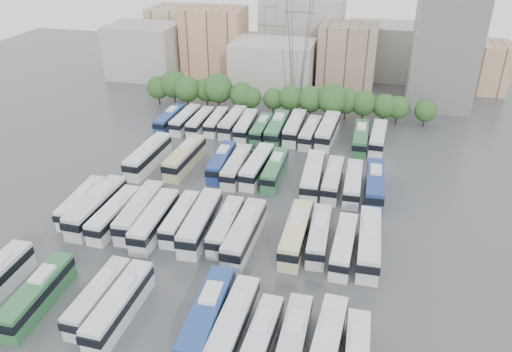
% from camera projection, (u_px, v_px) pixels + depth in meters
% --- Properties ---
extents(ground, '(220.00, 220.00, 0.00)m').
position_uv_depth(ground, '(226.00, 213.00, 76.28)').
color(ground, '#424447').
rests_on(ground, ground).
extents(tree_line, '(65.15, 8.08, 8.50)m').
position_uv_depth(tree_line, '(273.00, 96.00, 110.54)').
color(tree_line, black).
rests_on(tree_line, ground).
extents(city_buildings, '(102.00, 35.00, 20.00)m').
position_uv_depth(city_buildings, '(277.00, 47.00, 135.50)').
color(city_buildings, '#9E998E').
rests_on(city_buildings, ground).
extents(apartment_tower, '(14.00, 14.00, 26.00)m').
position_uv_depth(apartment_tower, '(445.00, 49.00, 112.32)').
color(apartment_tower, silver).
rests_on(apartment_tower, ground).
extents(electricity_pylon, '(9.00, 6.91, 33.83)m').
position_uv_depth(electricity_pylon, '(300.00, 24.00, 109.68)').
color(electricity_pylon, slate).
rests_on(electricity_pylon, ground).
extents(bus_r0_s2, '(3.13, 12.40, 3.86)m').
position_uv_depth(bus_r0_s2, '(38.00, 294.00, 57.42)').
color(bus_r0_s2, '#2E6B3C').
rests_on(bus_r0_s2, ground).
extents(bus_r0_s4, '(2.74, 11.56, 3.61)m').
position_uv_depth(bus_r0_s4, '(99.00, 296.00, 57.31)').
color(bus_r0_s4, silver).
rests_on(bus_r0_s4, ground).
extents(bus_r0_s5, '(2.90, 12.54, 3.92)m').
position_uv_depth(bus_r0_s5, '(120.00, 305.00, 55.86)').
color(bus_r0_s5, silver).
rests_on(bus_r0_s5, ground).
extents(bus_r0_s8, '(3.39, 13.55, 4.22)m').
position_uv_depth(bus_r0_s8, '(207.00, 316.00, 54.04)').
color(bus_r0_s8, navy).
rests_on(bus_r0_s8, ground).
extents(bus_r0_s9, '(2.94, 12.59, 3.94)m').
position_uv_depth(bus_r0_s9, '(233.00, 324.00, 53.30)').
color(bus_r0_s9, silver).
rests_on(bus_r0_s9, ground).
extents(bus_r0_s10, '(2.88, 11.47, 3.57)m').
position_uv_depth(bus_r0_s10, '(260.00, 341.00, 51.39)').
color(bus_r0_s10, silver).
rests_on(bus_r0_s10, ground).
extents(bus_r0_s11, '(2.70, 11.87, 3.72)m').
position_uv_depth(bus_r0_s11, '(293.00, 343.00, 51.09)').
color(bus_r0_s11, silver).
rests_on(bus_r0_s11, ground).
extents(bus_r0_s12, '(3.31, 12.45, 3.87)m').
position_uv_depth(bus_r0_s12, '(327.00, 346.00, 50.67)').
color(bus_r0_s12, silver).
rests_on(bus_r0_s12, ground).
extents(bus_r1_s0, '(3.14, 11.84, 3.68)m').
position_uv_depth(bus_r1_s0, '(82.00, 202.00, 75.67)').
color(bus_r1_s0, silver).
rests_on(bus_r1_s0, ground).
extents(bus_r1_s1, '(3.15, 13.70, 4.29)m').
position_uv_depth(bus_r1_s1, '(97.00, 206.00, 74.01)').
color(bus_r1_s1, silver).
rests_on(bus_r1_s1, ground).
extents(bus_r1_s2, '(2.90, 12.15, 3.80)m').
position_uv_depth(bus_r1_s2, '(115.00, 214.00, 72.59)').
color(bus_r1_s2, silver).
rests_on(bus_r1_s2, ground).
extents(bus_r1_s3, '(3.52, 13.22, 4.11)m').
position_uv_depth(bus_r1_s3, '(140.00, 211.00, 72.96)').
color(bus_r1_s3, silver).
rests_on(bus_r1_s3, ground).
extents(bus_r1_s4, '(3.16, 12.90, 4.03)m').
position_uv_depth(bus_r1_s4, '(155.00, 220.00, 70.99)').
color(bus_r1_s4, silver).
rests_on(bus_r1_s4, ground).
extents(bus_r1_s5, '(2.78, 11.34, 3.54)m').
position_uv_depth(bus_r1_s5, '(181.00, 218.00, 71.87)').
color(bus_r1_s5, white).
rests_on(bus_r1_s5, ground).
extents(bus_r1_s6, '(3.52, 13.54, 4.21)m').
position_uv_depth(bus_r1_s6, '(201.00, 221.00, 70.45)').
color(bus_r1_s6, silver).
rests_on(bus_r1_s6, ground).
extents(bus_r1_s7, '(2.89, 11.85, 3.70)m').
position_uv_depth(bus_r1_s7, '(226.00, 225.00, 70.00)').
color(bus_r1_s7, silver).
rests_on(bus_r1_s7, ground).
extents(bus_r1_s8, '(3.17, 13.35, 4.17)m').
position_uv_depth(bus_r1_s8, '(245.00, 233.00, 68.02)').
color(bus_r1_s8, silver).
rests_on(bus_r1_s8, ground).
extents(bus_r1_s10, '(2.92, 12.93, 4.05)m').
position_uv_depth(bus_r1_s10, '(296.00, 233.00, 68.02)').
color(bus_r1_s10, beige).
rests_on(bus_r1_s10, ground).
extents(bus_r1_s11, '(2.99, 11.77, 3.67)m').
position_uv_depth(bus_r1_s11, '(319.00, 235.00, 68.03)').
color(bus_r1_s11, silver).
rests_on(bus_r1_s11, ground).
extents(bus_r1_s12, '(2.86, 11.81, 3.69)m').
position_uv_depth(bus_r1_s12, '(344.00, 245.00, 65.96)').
color(bus_r1_s12, white).
rests_on(bus_r1_s12, ground).
extents(bus_r1_s13, '(3.20, 13.31, 4.16)m').
position_uv_depth(bus_r1_s13, '(369.00, 242.00, 66.07)').
color(bus_r1_s13, silver).
rests_on(bus_r1_s13, ground).
extents(bus_r2_s1, '(3.41, 13.71, 4.27)m').
position_uv_depth(bus_r2_s1, '(149.00, 155.00, 89.14)').
color(bus_r2_s1, silver).
rests_on(bus_r2_s1, ground).
extents(bus_r2_s3, '(3.48, 13.36, 4.16)m').
position_uv_depth(bus_r2_s3, '(185.00, 157.00, 88.74)').
color(bus_r2_s3, '#BFB483').
rests_on(bus_r2_s3, ground).
extents(bus_r2_s5, '(3.19, 11.95, 3.71)m').
position_uv_depth(bus_r2_s5, '(221.00, 161.00, 87.61)').
color(bus_r2_s5, navy).
rests_on(bus_r2_s5, ground).
extents(bus_r2_s6, '(2.75, 12.19, 3.82)m').
position_uv_depth(bus_r2_s6, '(237.00, 166.00, 85.99)').
color(bus_r2_s6, silver).
rests_on(bus_r2_s6, ground).
extents(bus_r2_s7, '(3.38, 12.76, 3.97)m').
position_uv_depth(bus_r2_s7, '(257.00, 166.00, 85.91)').
color(bus_r2_s7, white).
rests_on(bus_r2_s7, ground).
extents(bus_r2_s8, '(2.59, 11.82, 3.71)m').
position_uv_depth(bus_r2_s8, '(275.00, 169.00, 85.01)').
color(bus_r2_s8, '#30703E').
rests_on(bus_r2_s8, ground).
extents(bus_r2_s10, '(3.42, 13.37, 4.16)m').
position_uv_depth(bus_r2_s10, '(313.00, 175.00, 82.61)').
color(bus_r2_s10, silver).
rests_on(bus_r2_s10, ground).
extents(bus_r2_s11, '(2.64, 11.99, 3.76)m').
position_uv_depth(bus_r2_s11, '(333.00, 179.00, 81.93)').
color(bus_r2_s11, silver).
rests_on(bus_r2_s11, ground).
extents(bus_r2_s12, '(2.80, 11.95, 3.74)m').
position_uv_depth(bus_r2_s12, '(353.00, 183.00, 80.79)').
color(bus_r2_s12, silver).
rests_on(bus_r2_s12, ground).
extents(bus_r2_s13, '(3.18, 13.06, 4.08)m').
position_uv_depth(bus_r2_s13, '(375.00, 184.00, 80.05)').
color(bus_r2_s13, navy).
rests_on(bus_r2_s13, ground).
extents(bus_r3_s0, '(2.65, 11.59, 3.63)m').
position_uv_depth(bus_r3_s0, '(170.00, 119.00, 105.48)').
color(bus_r3_s0, navy).
rests_on(bus_r3_s0, ground).
extents(bus_r3_s1, '(2.88, 11.70, 3.65)m').
position_uv_depth(bus_r3_s1, '(185.00, 119.00, 105.15)').
color(bus_r3_s1, silver).
rests_on(bus_r3_s1, ground).
extents(bus_r3_s2, '(2.56, 11.31, 3.54)m').
position_uv_depth(bus_r3_s2, '(200.00, 121.00, 104.27)').
color(bus_r3_s2, silver).
rests_on(bus_r3_s2, ground).
extents(bus_r3_s3, '(2.69, 10.98, 3.42)m').
position_uv_depth(bus_r3_s3, '(216.00, 121.00, 104.44)').
color(bus_r3_s3, white).
rests_on(bus_r3_s3, ground).
extents(bus_r3_s4, '(2.92, 12.26, 3.83)m').
position_uv_depth(bus_r3_s4, '(233.00, 122.00, 103.69)').
color(bus_r3_s4, silver).
rests_on(bus_r3_s4, ground).
extents(bus_r3_s5, '(3.06, 12.08, 3.76)m').
position_uv_depth(bus_r3_s5, '(246.00, 126.00, 102.00)').
color(bus_r3_s5, silver).
rests_on(bus_r3_s5, ground).
extents(bus_r3_s6, '(2.50, 11.31, 3.55)m').
position_uv_depth(bus_r3_s6, '(262.00, 129.00, 100.87)').
color(bus_r3_s6, '#2E6B3F').
rests_on(bus_r3_s6, ground).
extents(bus_r3_s7, '(3.06, 13.17, 4.12)m').
position_uv_depth(bus_r3_s7, '(277.00, 128.00, 100.35)').
color(bus_r3_s7, '#307143').
rests_on(bus_r3_s7, ground).
extents(bus_r3_s8, '(2.83, 12.90, 4.05)m').
position_uv_depth(bus_r3_s8, '(295.00, 127.00, 100.83)').
color(bus_r3_s8, silver).
rests_on(bus_r3_s8, ground).
extents(bus_r3_s9, '(3.13, 11.88, 3.69)m').
position_uv_depth(bus_r3_s9, '(310.00, 132.00, 99.14)').
color(bus_r3_s9, silver).
rests_on(bus_r3_s9, ground).
extents(bus_r3_s10, '(3.67, 13.75, 4.27)m').
position_uv_depth(bus_r3_s10, '(328.00, 130.00, 99.17)').
color(bus_r3_s10, silver).
rests_on(bus_r3_s10, ground).
extents(bus_r3_s12, '(2.90, 12.50, 3.91)m').
position_uv_depth(bus_r3_s12, '(361.00, 138.00, 96.38)').
color(bus_r3_s12, '#2B6539').
rests_on(bus_r3_s12, ground).
extents(bus_r3_s13, '(3.20, 12.34, 3.84)m').
position_uv_depth(bus_r3_s13, '(378.00, 138.00, 96.55)').
color(bus_r3_s13, silver).
rests_on(bus_r3_s13, ground).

